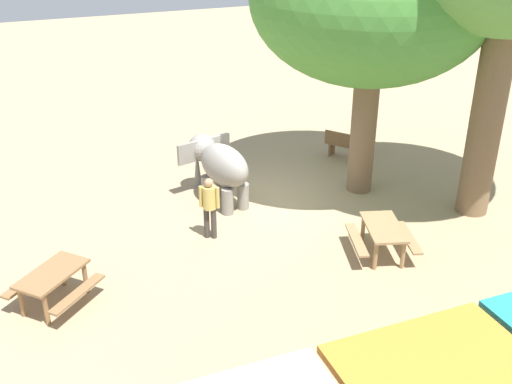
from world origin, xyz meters
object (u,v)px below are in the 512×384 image
object	(u,v)px
elephant	(219,165)
person_handler	(209,204)
wooden_bench	(346,145)
picnic_table_near	(383,233)
picnic_table_far	(53,280)
feed_bucket	(226,181)

from	to	relation	value
elephant	person_handler	world-z (taller)	elephant
person_handler	wooden_bench	distance (m)	6.44
elephant	picnic_table_near	world-z (taller)	elephant
wooden_bench	picnic_table_far	xyz separation A→B (m)	(9.45, 4.57, 0.12)
elephant	wooden_bench	size ratio (longest dim) A/B	1.84
picnic_table_far	feed_bucket	bearing A→B (deg)	-5.28
person_handler	feed_bucket	bearing A→B (deg)	4.08
picnic_table_near	feed_bucket	xyz separation A→B (m)	(2.20, -4.92, -0.43)
elephant	wooden_bench	xyz separation A→B (m)	(-4.73, -1.34, -0.63)
picnic_table_near	feed_bucket	distance (m)	5.41
wooden_bench	picnic_table_far	distance (m)	10.50
elephant	picnic_table_near	xyz separation A→B (m)	(-2.66, 4.10, -0.51)
elephant	feed_bucket	size ratio (longest dim) A/B	6.94
picnic_table_far	feed_bucket	distance (m)	6.59
person_handler	picnic_table_far	bearing A→B (deg)	140.66
person_handler	wooden_bench	world-z (taller)	person_handler
picnic_table_far	feed_bucket	world-z (taller)	picnic_table_far
person_handler	picnic_table_far	xyz separation A→B (m)	(3.86, 1.41, -0.36)
picnic_table_near	feed_bucket	world-z (taller)	picnic_table_near
picnic_table_far	elephant	bearing A→B (deg)	-8.97
elephant	picnic_table_near	size ratio (longest dim) A/B	1.34
person_handler	elephant	bearing A→B (deg)	5.20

